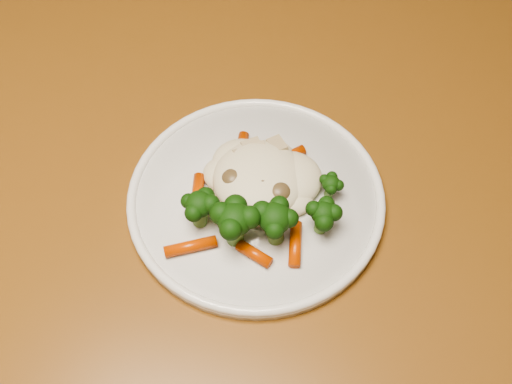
% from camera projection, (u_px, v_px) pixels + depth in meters
% --- Properties ---
extents(dining_table, '(1.47, 1.18, 0.75)m').
position_uv_depth(dining_table, '(263.00, 214.00, 0.78)').
color(dining_table, brown).
rests_on(dining_table, ground).
extents(plate, '(0.27, 0.27, 0.01)m').
position_uv_depth(plate, '(256.00, 199.00, 0.68)').
color(plate, white).
rests_on(plate, dining_table).
extents(meal, '(0.17, 0.17, 0.05)m').
position_uv_depth(meal, '(258.00, 194.00, 0.65)').
color(meal, beige).
rests_on(meal, plate).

